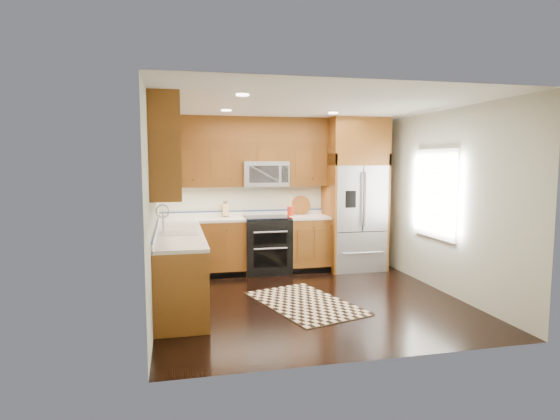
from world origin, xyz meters
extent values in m
plane|color=black|center=(0.00, 0.00, 0.00)|extent=(4.00, 4.00, 0.00)
cube|color=beige|center=(0.00, 2.00, 1.30)|extent=(4.00, 0.02, 2.60)
cube|color=beige|center=(-2.00, 0.00, 1.30)|extent=(0.02, 4.00, 2.60)
cube|color=beige|center=(2.00, 0.00, 1.30)|extent=(0.02, 4.00, 2.60)
cube|color=white|center=(1.98, 0.20, 1.40)|extent=(0.04, 1.10, 1.30)
cube|color=white|center=(1.97, 0.20, 1.40)|extent=(0.02, 0.95, 1.15)
cube|color=brown|center=(-1.31, 1.70, 0.45)|extent=(1.37, 0.60, 0.90)
cube|color=brown|center=(0.49, 1.70, 0.45)|extent=(0.72, 0.60, 0.90)
cube|color=brown|center=(-1.70, 0.20, 0.45)|extent=(0.60, 2.40, 0.90)
cube|color=white|center=(-0.57, 1.70, 0.92)|extent=(2.85, 0.62, 0.04)
cube|color=white|center=(-1.70, 0.20, 0.92)|extent=(0.62, 2.40, 0.04)
cube|color=brown|center=(-0.57, 1.83, 1.83)|extent=(2.85, 0.33, 0.75)
cube|color=brown|center=(-1.83, 0.20, 1.83)|extent=(0.33, 2.40, 0.75)
cube|color=brown|center=(-0.57, 1.83, 2.40)|extent=(2.85, 0.33, 0.40)
cube|color=brown|center=(-1.83, 0.20, 2.40)|extent=(0.33, 2.40, 0.40)
cube|color=black|center=(-0.25, 1.67, 0.46)|extent=(0.76, 0.64, 0.92)
cube|color=black|center=(-0.25, 1.67, 0.94)|extent=(0.76, 0.60, 0.02)
cube|color=black|center=(-0.25, 1.35, 0.62)|extent=(0.55, 0.01, 0.18)
cube|color=black|center=(-0.25, 1.35, 0.30)|extent=(0.55, 0.01, 0.28)
cylinder|color=#B2B2B7|center=(-0.25, 1.33, 0.74)|extent=(0.55, 0.02, 0.02)
cylinder|color=#B2B2B7|center=(-0.25, 1.33, 0.47)|extent=(0.55, 0.02, 0.02)
cube|color=#B2B2B7|center=(-0.25, 1.80, 1.66)|extent=(0.76, 0.40, 0.42)
cube|color=black|center=(-0.30, 1.60, 1.66)|extent=(0.50, 0.01, 0.28)
cube|color=#B2B2B7|center=(1.30, 1.63, 0.90)|extent=(0.90, 0.74, 1.80)
cube|color=black|center=(1.30, 1.26, 1.25)|extent=(0.01, 0.01, 1.08)
cube|color=black|center=(1.08, 1.25, 1.25)|extent=(0.18, 0.01, 0.28)
cube|color=brown|center=(0.83, 1.63, 1.00)|extent=(0.04, 0.74, 2.00)
cube|color=brown|center=(1.77, 1.63, 1.00)|extent=(0.04, 0.74, 2.00)
cube|color=brown|center=(1.30, 1.63, 2.20)|extent=(0.98, 0.74, 0.80)
cube|color=#B2B2B7|center=(-1.70, 0.20, 0.95)|extent=(0.50, 0.42, 0.02)
cylinder|color=#B2B2B7|center=(-1.90, 0.42, 1.08)|extent=(0.02, 0.02, 0.28)
torus|color=#B2B2B7|center=(-1.90, 0.34, 1.22)|extent=(0.18, 0.02, 0.18)
cube|color=black|center=(-0.09, -0.15, 0.01)|extent=(1.43, 1.88, 0.01)
cube|color=tan|center=(-0.91, 1.91, 1.04)|extent=(0.10, 0.13, 0.21)
cylinder|color=#B22916|center=(0.19, 1.76, 1.02)|extent=(0.13, 0.13, 0.16)
cylinder|color=brown|center=(0.42, 1.94, 0.95)|extent=(0.35, 0.35, 0.02)
camera|label=1|loc=(-1.75, -5.95, 1.88)|focal=30.00mm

